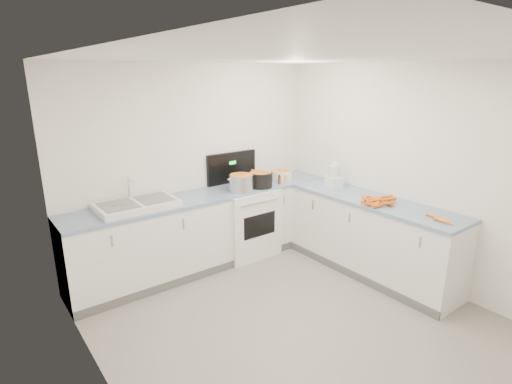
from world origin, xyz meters
TOP-DOWN VIEW (x-y plane):
  - floor at (0.00, 0.00)m, footprint 3.50×4.00m
  - ceiling at (0.00, 0.00)m, footprint 3.50×4.00m
  - wall_back at (0.00, 2.00)m, footprint 3.50×0.00m
  - wall_left at (-1.75, 0.00)m, footprint 0.00×4.00m
  - wall_right at (1.75, 0.00)m, footprint 0.00×4.00m
  - counter_back at (0.00, 1.70)m, footprint 3.50×0.62m
  - counter_right at (1.45, 0.30)m, footprint 0.62×2.20m
  - stove at (0.55, 1.69)m, footprint 0.76×0.65m
  - sink at (-0.90, 1.70)m, footprint 0.86×0.52m
  - steel_pot at (0.41, 1.55)m, footprint 0.39×0.39m
  - black_pot at (0.72, 1.55)m, footprint 0.36×0.36m
  - wooden_spoon at (0.72, 1.55)m, footprint 0.07×0.33m
  - mixing_bowl at (1.18, 1.66)m, footprint 0.33×0.33m
  - extract_bottle at (1.02, 1.52)m, footprint 0.04×0.04m
  - spice_jar at (1.13, 1.52)m, footprint 0.06×0.06m
  - food_processor at (1.47, 0.95)m, footprint 0.20×0.23m
  - carrot_pile at (1.32, 0.17)m, footprint 0.49×0.36m
  - peeled_carrots at (1.39, -0.56)m, footprint 0.15×0.36m
  - peelings at (-1.10, 1.70)m, footprint 0.24×0.28m

SIDE VIEW (x-z plane):
  - floor at x=0.00m, z-range 0.00..0.00m
  - counter_back at x=0.00m, z-range 0.00..0.94m
  - counter_right at x=1.45m, z-range 0.00..0.94m
  - stove at x=0.55m, z-range -0.21..1.15m
  - peeled_carrots at x=1.39m, z-range 0.94..0.98m
  - carrot_pile at x=1.32m, z-range 0.93..1.02m
  - sink at x=-0.90m, z-range 0.82..1.13m
  - extract_bottle at x=1.02m, z-range 0.94..1.04m
  - spice_jar at x=1.13m, z-range 0.94..1.04m
  - mixing_bowl at x=1.18m, z-range 0.94..1.07m
  - peelings at x=-1.10m, z-range 1.01..1.02m
  - black_pot at x=0.72m, z-range 0.92..1.14m
  - steel_pot at x=0.41m, z-range 0.92..1.15m
  - food_processor at x=1.47m, z-range 0.92..1.25m
  - wooden_spoon at x=0.72m, z-range 1.14..1.16m
  - wall_back at x=0.00m, z-range 0.00..2.50m
  - wall_left at x=-1.75m, z-range 0.00..2.50m
  - wall_right at x=1.75m, z-range 0.00..2.50m
  - ceiling at x=0.00m, z-range 2.50..2.50m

